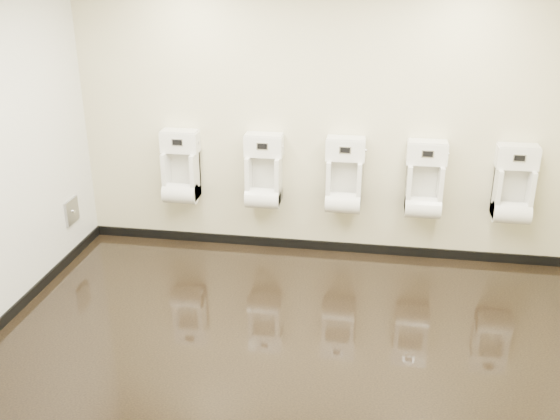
% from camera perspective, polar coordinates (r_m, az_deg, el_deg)
% --- Properties ---
extents(ground, '(5.00, 3.50, 0.00)m').
position_cam_1_polar(ground, '(5.19, 1.55, -11.96)').
color(ground, black).
rests_on(ground, ground).
extents(back_wall, '(5.00, 0.02, 2.80)m').
position_cam_1_polar(back_wall, '(6.21, 3.86, 8.11)').
color(back_wall, beige).
rests_on(back_wall, ground).
extents(front_wall, '(5.00, 0.02, 2.80)m').
position_cam_1_polar(front_wall, '(2.98, -2.74, -8.45)').
color(front_wall, beige).
rests_on(front_wall, ground).
extents(skirting_back, '(5.00, 0.02, 0.10)m').
position_cam_1_polar(skirting_back, '(6.66, 3.56, -3.24)').
color(skirting_back, black).
rests_on(skirting_back, ground).
extents(skirting_left, '(0.02, 3.50, 0.10)m').
position_cam_1_polar(skirting_left, '(5.96, -23.17, -8.48)').
color(skirting_left, black).
rests_on(skirting_left, ground).
extents(access_panel, '(0.04, 0.25, 0.25)m').
position_cam_1_polar(access_panel, '(6.69, -18.51, -0.10)').
color(access_panel, '#9E9EA3').
rests_on(access_panel, left_wall).
extents(urinal_0, '(0.40, 0.30, 0.74)m').
position_cam_1_polar(urinal_0, '(6.54, -9.05, 3.43)').
color(urinal_0, white).
rests_on(urinal_0, back_wall).
extents(urinal_1, '(0.40, 0.30, 0.74)m').
position_cam_1_polar(urinal_1, '(6.33, -1.51, 3.07)').
color(urinal_1, white).
rests_on(urinal_1, back_wall).
extents(urinal_2, '(0.40, 0.30, 0.74)m').
position_cam_1_polar(urinal_2, '(6.24, 5.89, 2.66)').
color(urinal_2, white).
rests_on(urinal_2, back_wall).
extents(urinal_3, '(0.40, 0.30, 0.74)m').
position_cam_1_polar(urinal_3, '(6.25, 13.06, 2.22)').
color(urinal_3, white).
rests_on(urinal_3, back_wall).
extents(urinal_4, '(0.40, 0.30, 0.74)m').
position_cam_1_polar(urinal_4, '(6.37, 20.56, 1.73)').
color(urinal_4, white).
rests_on(urinal_4, back_wall).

